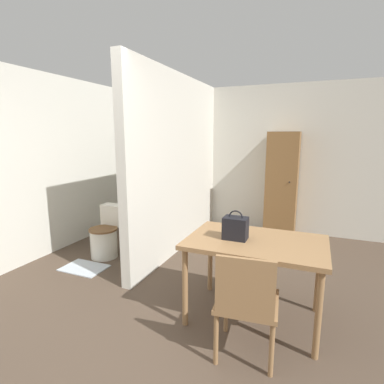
# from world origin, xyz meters

# --- Properties ---
(wall_back) EXTENTS (5.47, 0.12, 2.50)m
(wall_back) POSITION_xyz_m (0.00, 3.97, 1.25)
(wall_back) COLOR silver
(wall_back) RESTS_ON ground_plane
(wall_left) EXTENTS (0.12, 4.91, 2.50)m
(wall_left) POSITION_xyz_m (-2.30, 1.95, 1.25)
(wall_left) COLOR silver
(wall_left) RESTS_ON ground_plane
(partition_wall) EXTENTS (0.12, 2.76, 2.50)m
(partition_wall) POSITION_xyz_m (-0.64, 2.53, 1.25)
(partition_wall) COLOR silver
(partition_wall) RESTS_ON ground_plane
(dining_table) EXTENTS (1.20, 0.79, 0.76)m
(dining_table) POSITION_xyz_m (0.75, 1.16, 0.68)
(dining_table) COLOR #997047
(dining_table) RESTS_ON ground_plane
(wooden_chair) EXTENTS (0.50, 0.50, 0.86)m
(wooden_chair) POSITION_xyz_m (0.80, 0.62, 0.47)
(wooden_chair) COLOR #997047
(wooden_chair) RESTS_ON ground_plane
(toilet) EXTENTS (0.38, 0.53, 0.69)m
(toilet) POSITION_xyz_m (-1.44, 1.84, 0.29)
(toilet) COLOR silver
(toilet) RESTS_ON ground_plane
(handbag) EXTENTS (0.21, 0.15, 0.26)m
(handbag) POSITION_xyz_m (0.57, 1.12, 0.86)
(handbag) COLOR black
(handbag) RESTS_ON dining_table
(wooden_cabinet) EXTENTS (0.49, 0.46, 1.72)m
(wooden_cabinet) POSITION_xyz_m (0.70, 3.67, 0.86)
(wooden_cabinet) COLOR brown
(wooden_cabinet) RESTS_ON ground_plane
(bath_mat) EXTENTS (0.55, 0.38, 0.01)m
(bath_mat) POSITION_xyz_m (-1.44, 1.37, 0.01)
(bath_mat) COLOR #B2BCC6
(bath_mat) RESTS_ON ground_plane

